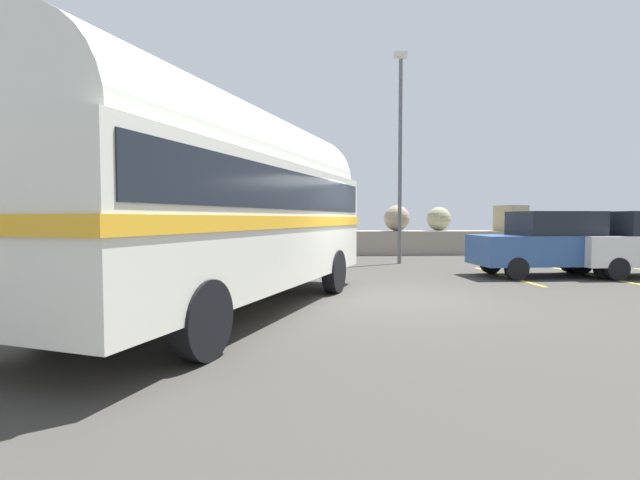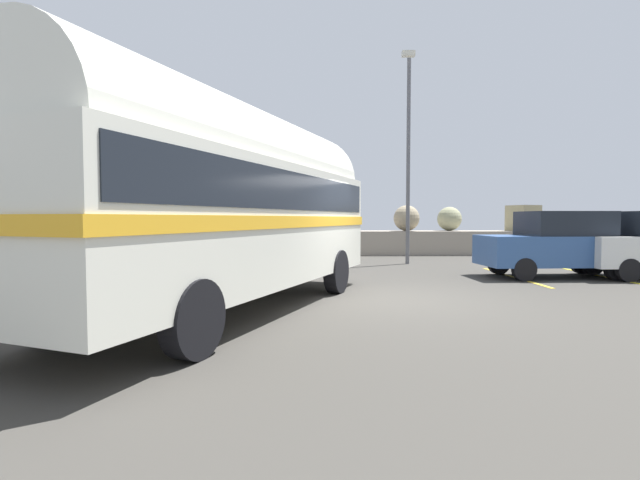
% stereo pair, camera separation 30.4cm
% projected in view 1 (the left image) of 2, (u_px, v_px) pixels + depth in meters
% --- Properties ---
extents(ground, '(32.00, 26.00, 0.02)m').
position_uv_depth(ground, '(390.00, 299.00, 9.67)').
color(ground, '#3A3833').
extents(breakwater, '(31.36, 2.12, 2.34)m').
position_uv_depth(breakwater, '(336.00, 239.00, 21.40)').
color(breakwater, gray).
rests_on(breakwater, ground).
extents(parking_lines, '(5.32, 4.40, 0.01)m').
position_uv_depth(parking_lines, '(593.00, 275.00, 13.49)').
color(parking_lines, gold).
rests_on(parking_lines, ground).
extents(vintage_coach, '(5.43, 8.85, 3.70)m').
position_uv_depth(vintage_coach, '(231.00, 198.00, 8.18)').
color(vintage_coach, black).
rests_on(vintage_coach, ground).
extents(parked_car_nearest, '(4.17, 1.87, 1.86)m').
position_uv_depth(parked_car_nearest, '(548.00, 243.00, 13.32)').
color(parked_car_nearest, black).
rests_on(parked_car_nearest, ground).
extents(lamp_post, '(0.44, 0.78, 7.46)m').
position_uv_depth(lamp_post, '(400.00, 150.00, 16.79)').
color(lamp_post, '#5B5B60').
rests_on(lamp_post, ground).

